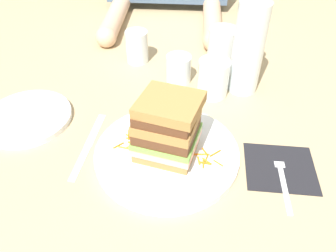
% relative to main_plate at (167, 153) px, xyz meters
% --- Properties ---
extents(ground_plane, '(3.00, 3.00, 0.00)m').
position_rel_main_plate_xyz_m(ground_plane, '(0.02, 0.02, -0.01)').
color(ground_plane, tan).
extents(main_plate, '(0.29, 0.29, 0.02)m').
position_rel_main_plate_xyz_m(main_plate, '(0.00, 0.00, 0.00)').
color(main_plate, white).
rests_on(main_plate, ground_plane).
extents(sandwich, '(0.14, 0.13, 0.13)m').
position_rel_main_plate_xyz_m(sandwich, '(0.00, 0.00, 0.07)').
color(sandwich, '#A87A42').
rests_on(sandwich, main_plate).
extents(carrot_shred_0, '(0.02, 0.01, 0.00)m').
position_rel_main_plate_xyz_m(carrot_shred_0, '(-0.07, 0.01, 0.01)').
color(carrot_shred_0, orange).
rests_on(carrot_shred_0, main_plate).
extents(carrot_shred_1, '(0.01, 0.03, 0.00)m').
position_rel_main_plate_xyz_m(carrot_shred_1, '(-0.08, 0.04, 0.01)').
color(carrot_shred_1, orange).
rests_on(carrot_shred_1, main_plate).
extents(carrot_shred_2, '(0.02, 0.01, 0.00)m').
position_rel_main_plate_xyz_m(carrot_shred_2, '(-0.08, 0.03, 0.01)').
color(carrot_shred_2, orange).
rests_on(carrot_shred_2, main_plate).
extents(carrot_shred_3, '(0.02, 0.02, 0.00)m').
position_rel_main_plate_xyz_m(carrot_shred_3, '(-0.10, 0.01, 0.01)').
color(carrot_shred_3, orange).
rests_on(carrot_shred_3, main_plate).
extents(carrot_shred_4, '(0.02, 0.01, 0.00)m').
position_rel_main_plate_xyz_m(carrot_shred_4, '(-0.09, 0.00, 0.01)').
color(carrot_shred_4, orange).
rests_on(carrot_shred_4, main_plate).
extents(carrot_shred_5, '(0.02, 0.02, 0.00)m').
position_rel_main_plate_xyz_m(carrot_shred_5, '(-0.07, 0.02, 0.01)').
color(carrot_shred_5, orange).
rests_on(carrot_shred_5, main_plate).
extents(carrot_shred_6, '(0.02, 0.01, 0.00)m').
position_rel_main_plate_xyz_m(carrot_shred_6, '(-0.08, 0.04, 0.01)').
color(carrot_shred_6, orange).
rests_on(carrot_shred_6, main_plate).
extents(carrot_shred_7, '(0.03, 0.01, 0.00)m').
position_rel_main_plate_xyz_m(carrot_shred_7, '(-0.07, 0.01, 0.01)').
color(carrot_shred_7, orange).
rests_on(carrot_shred_7, main_plate).
extents(carrot_shred_8, '(0.02, 0.03, 0.00)m').
position_rel_main_plate_xyz_m(carrot_shred_8, '(-0.07, 0.02, 0.01)').
color(carrot_shred_8, orange).
rests_on(carrot_shred_8, main_plate).
extents(carrot_shred_9, '(0.01, 0.02, 0.00)m').
position_rel_main_plate_xyz_m(carrot_shred_9, '(0.08, 0.00, 0.01)').
color(carrot_shred_9, orange).
rests_on(carrot_shred_9, main_plate).
extents(carrot_shred_10, '(0.01, 0.02, 0.00)m').
position_rel_main_plate_xyz_m(carrot_shred_10, '(0.06, -0.02, 0.01)').
color(carrot_shred_10, orange).
rests_on(carrot_shred_10, main_plate).
extents(carrot_shred_11, '(0.02, 0.02, 0.00)m').
position_rel_main_plate_xyz_m(carrot_shred_11, '(0.08, -0.02, 0.01)').
color(carrot_shred_11, orange).
rests_on(carrot_shred_11, main_plate).
extents(carrot_shred_12, '(0.03, 0.01, 0.00)m').
position_rel_main_plate_xyz_m(carrot_shred_12, '(0.07, -0.01, 0.01)').
color(carrot_shred_12, orange).
rests_on(carrot_shred_12, main_plate).
extents(carrot_shred_13, '(0.02, 0.01, 0.00)m').
position_rel_main_plate_xyz_m(carrot_shred_13, '(0.08, -0.03, 0.01)').
color(carrot_shred_13, orange).
rests_on(carrot_shred_13, main_plate).
extents(carrot_shred_14, '(0.00, 0.02, 0.00)m').
position_rel_main_plate_xyz_m(carrot_shred_14, '(0.07, -0.03, 0.01)').
color(carrot_shred_14, orange).
rests_on(carrot_shred_14, main_plate).
extents(carrot_shred_15, '(0.02, 0.02, 0.00)m').
position_rel_main_plate_xyz_m(carrot_shred_15, '(0.10, -0.03, 0.01)').
color(carrot_shred_15, orange).
rests_on(carrot_shred_15, main_plate).
extents(carrot_shred_16, '(0.02, 0.02, 0.00)m').
position_rel_main_plate_xyz_m(carrot_shred_16, '(0.10, -0.00, 0.01)').
color(carrot_shred_16, orange).
rests_on(carrot_shred_16, main_plate).
extents(carrot_shred_17, '(0.01, 0.02, 0.00)m').
position_rel_main_plate_xyz_m(carrot_shred_17, '(0.08, -0.02, 0.01)').
color(carrot_shred_17, orange).
rests_on(carrot_shred_17, main_plate).
extents(napkin_dark, '(0.14, 0.13, 0.00)m').
position_rel_main_plate_xyz_m(napkin_dark, '(0.22, -0.01, -0.01)').
color(napkin_dark, black).
rests_on(napkin_dark, ground_plane).
extents(fork, '(0.02, 0.17, 0.00)m').
position_rel_main_plate_xyz_m(fork, '(0.22, -0.04, -0.00)').
color(fork, silver).
rests_on(fork, napkin_dark).
extents(knife, '(0.03, 0.20, 0.00)m').
position_rel_main_plate_xyz_m(knife, '(-0.17, 0.01, -0.01)').
color(knife, silver).
rests_on(knife, ground_plane).
extents(juice_glass, '(0.07, 0.07, 0.09)m').
position_rel_main_plate_xyz_m(juice_glass, '(0.09, 0.22, 0.03)').
color(juice_glass, white).
rests_on(juice_glass, ground_plane).
extents(water_bottle, '(0.07, 0.07, 0.29)m').
position_rel_main_plate_xyz_m(water_bottle, '(0.17, 0.25, 0.12)').
color(water_bottle, silver).
rests_on(water_bottle, ground_plane).
extents(empty_tumbler_0, '(0.06, 0.06, 0.09)m').
position_rel_main_plate_xyz_m(empty_tumbler_0, '(-0.11, 0.37, 0.04)').
color(empty_tumbler_0, silver).
rests_on(empty_tumbler_0, ground_plane).
extents(empty_tumbler_1, '(0.06, 0.06, 0.07)m').
position_rel_main_plate_xyz_m(empty_tumbler_1, '(0.01, 0.27, 0.03)').
color(empty_tumbler_1, silver).
rests_on(empty_tumbler_1, ground_plane).
extents(empty_tumbler_2, '(0.08, 0.08, 0.09)m').
position_rel_main_plate_xyz_m(empty_tumbler_2, '(0.12, 0.39, 0.04)').
color(empty_tumbler_2, silver).
rests_on(empty_tumbler_2, ground_plane).
extents(side_plate, '(0.20, 0.20, 0.01)m').
position_rel_main_plate_xyz_m(side_plate, '(-0.32, 0.09, -0.00)').
color(side_plate, white).
rests_on(side_plate, ground_plane).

